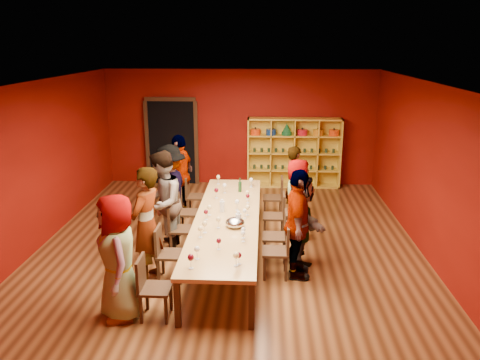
# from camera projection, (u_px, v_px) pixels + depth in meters

# --- Properties ---
(room_shell) EXTENTS (7.10, 9.10, 3.04)m
(room_shell) POSITION_uv_depth(u_px,v_px,m) (227.00, 175.00, 7.90)
(room_shell) COLOR #4E2A14
(room_shell) RESTS_ON ground
(tasting_table) EXTENTS (1.10, 4.50, 0.75)m
(tasting_table) POSITION_uv_depth(u_px,v_px,m) (227.00, 219.00, 8.12)
(tasting_table) COLOR tan
(tasting_table) RESTS_ON ground
(doorway) EXTENTS (1.40, 0.17, 2.30)m
(doorway) POSITION_uv_depth(u_px,v_px,m) (172.00, 142.00, 12.34)
(doorway) COLOR black
(doorway) RESTS_ON ground
(shelving_unit) EXTENTS (2.40, 0.40, 1.80)m
(shelving_unit) POSITION_uv_depth(u_px,v_px,m) (294.00, 149.00, 12.11)
(shelving_unit) COLOR gold
(shelving_unit) RESTS_ON ground
(chair_person_left_0) EXTENTS (0.42, 0.42, 0.89)m
(chair_person_left_0) POSITION_uv_depth(u_px,v_px,m) (149.00, 284.00, 6.36)
(chair_person_left_0) COLOR black
(chair_person_left_0) RESTS_ON ground
(person_left_0) EXTENTS (0.78, 0.98, 1.77)m
(person_left_0) POSITION_uv_depth(u_px,v_px,m) (118.00, 257.00, 6.27)
(person_left_0) COLOR #46464A
(person_left_0) RESTS_ON ground
(chair_person_left_1) EXTENTS (0.42, 0.42, 0.89)m
(chair_person_left_1) POSITION_uv_depth(u_px,v_px,m) (166.00, 250.00, 7.39)
(chair_person_left_1) COLOR black
(chair_person_left_1) RESTS_ON ground
(person_left_1) EXTENTS (0.66, 0.79, 1.86)m
(person_left_1) POSITION_uv_depth(u_px,v_px,m) (146.00, 225.00, 7.29)
(person_left_1) COLOR beige
(person_left_1) RESTS_ON ground
(chair_person_left_2) EXTENTS (0.42, 0.42, 0.89)m
(chair_person_left_2) POSITION_uv_depth(u_px,v_px,m) (177.00, 226.00, 8.38)
(chair_person_left_2) COLOR black
(chair_person_left_2) RESTS_ON ground
(person_left_2) EXTENTS (0.50, 0.91, 1.86)m
(person_left_2) POSITION_uv_depth(u_px,v_px,m) (162.00, 203.00, 8.27)
(person_left_2) COLOR #567AB1
(person_left_2) RESTS_ON ground
(chair_person_left_3) EXTENTS (0.42, 0.42, 0.89)m
(chair_person_left_3) POSITION_uv_depth(u_px,v_px,m) (185.00, 209.00, 9.20)
(chair_person_left_3) COLOR black
(chair_person_left_3) RESTS_ON ground
(person_left_3) EXTENTS (0.61, 1.20, 1.79)m
(person_left_3) POSITION_uv_depth(u_px,v_px,m) (170.00, 190.00, 9.10)
(person_left_3) COLOR silver
(person_left_3) RESTS_ON ground
(chair_person_left_4) EXTENTS (0.42, 0.42, 0.89)m
(chair_person_left_4) POSITION_uv_depth(u_px,v_px,m) (193.00, 194.00, 10.14)
(chair_person_left_4) COLOR black
(chair_person_left_4) RESTS_ON ground
(person_left_4) EXTENTS (0.73, 1.14, 1.80)m
(person_left_4) POSITION_uv_depth(u_px,v_px,m) (180.00, 176.00, 10.04)
(person_left_4) COLOR #5370AB
(person_left_4) RESTS_ON ground
(chair_person_right_1) EXTENTS (0.42, 0.42, 0.89)m
(chair_person_right_1) POSITION_uv_depth(u_px,v_px,m) (280.00, 248.00, 7.48)
(chair_person_right_1) COLOR black
(chair_person_right_1) RESTS_ON ground
(person_right_1) EXTENTS (0.50, 1.06, 1.80)m
(person_right_1) POSITION_uv_depth(u_px,v_px,m) (298.00, 225.00, 7.36)
(person_right_1) COLOR silver
(person_right_1) RESTS_ON ground
(chair_person_right_2) EXTENTS (0.42, 0.42, 0.89)m
(chair_person_right_2) POSITION_uv_depth(u_px,v_px,m) (279.00, 233.00, 8.05)
(chair_person_right_2) COLOR black
(chair_person_right_2) RESTS_ON ground
(person_right_2) EXTENTS (0.67, 1.48, 1.54)m
(person_right_2) POSITION_uv_depth(u_px,v_px,m) (301.00, 219.00, 7.96)
(person_right_2) COLOR #C0808F
(person_right_2) RESTS_ON ground
(chair_person_right_3) EXTENTS (0.42, 0.42, 0.89)m
(chair_person_right_3) POSITION_uv_depth(u_px,v_px,m) (278.00, 213.00, 8.99)
(chair_person_right_3) COLOR black
(chair_person_right_3) RESTS_ON ground
(person_right_3) EXTENTS (0.49, 0.80, 1.57)m
(person_right_3) POSITION_uv_depth(u_px,v_px,m) (297.00, 199.00, 8.89)
(person_right_3) COLOR #49484D
(person_right_3) RESTS_ON ground
(chair_person_right_4) EXTENTS (0.42, 0.42, 0.89)m
(chair_person_right_4) POSITION_uv_depth(u_px,v_px,m) (277.00, 195.00, 10.05)
(chair_person_right_4) COLOR black
(chair_person_right_4) RESTS_ON ground
(person_right_4) EXTENTS (0.62, 0.70, 1.58)m
(person_right_4) POSITION_uv_depth(u_px,v_px,m) (294.00, 182.00, 9.95)
(person_right_4) COLOR #151B3B
(person_right_4) RESTS_ON ground
(wine_glass_0) EXTENTS (0.07, 0.07, 0.18)m
(wine_glass_0) POSITION_uv_depth(u_px,v_px,m) (243.00, 230.00, 7.18)
(wine_glass_0) COLOR white
(wine_glass_0) RESTS_ON tasting_table
(wine_glass_1) EXTENTS (0.08, 0.08, 0.19)m
(wine_glass_1) POSITION_uv_depth(u_px,v_px,m) (248.00, 208.00, 8.14)
(wine_glass_1) COLOR white
(wine_glass_1) RESTS_ON tasting_table
(wine_glass_2) EXTENTS (0.08, 0.08, 0.19)m
(wine_glass_2) POSITION_uv_depth(u_px,v_px,m) (209.00, 208.00, 8.14)
(wine_glass_2) COLOR white
(wine_glass_2) RESTS_ON tasting_table
(wine_glass_3) EXTENTS (0.07, 0.07, 0.19)m
(wine_glass_3) POSITION_uv_depth(u_px,v_px,m) (247.00, 193.00, 8.95)
(wine_glass_3) COLOR white
(wine_glass_3) RESTS_ON tasting_table
(wine_glass_4) EXTENTS (0.08, 0.08, 0.20)m
(wine_glass_4) POSITION_uv_depth(u_px,v_px,m) (251.00, 180.00, 9.70)
(wine_glass_4) COLOR white
(wine_glass_4) RESTS_ON tasting_table
(wine_glass_5) EXTENTS (0.07, 0.07, 0.18)m
(wine_glass_5) POSITION_uv_depth(u_px,v_px,m) (239.00, 256.00, 6.34)
(wine_glass_5) COLOR white
(wine_glass_5) RESTS_ON tasting_table
(wine_glass_6) EXTENTS (0.08, 0.08, 0.20)m
(wine_glass_6) POSITION_uv_depth(u_px,v_px,m) (225.00, 186.00, 9.33)
(wine_glass_6) COLOR white
(wine_glass_6) RESTS_ON tasting_table
(wine_glass_7) EXTENTS (0.07, 0.07, 0.18)m
(wine_glass_7) POSITION_uv_depth(u_px,v_px,m) (252.00, 180.00, 9.79)
(wine_glass_7) COLOR white
(wine_glass_7) RESTS_ON tasting_table
(wine_glass_8) EXTENTS (0.07, 0.07, 0.18)m
(wine_glass_8) POSITION_uv_depth(u_px,v_px,m) (206.00, 212.00, 7.93)
(wine_glass_8) COLOR white
(wine_glass_8) RESTS_ON tasting_table
(wine_glass_9) EXTENTS (0.08, 0.08, 0.21)m
(wine_glass_9) POSITION_uv_depth(u_px,v_px,m) (237.00, 203.00, 8.36)
(wine_glass_9) COLOR white
(wine_glass_9) RESTS_ON tasting_table
(wine_glass_10) EXTENTS (0.08, 0.08, 0.20)m
(wine_glass_10) POSITION_uv_depth(u_px,v_px,m) (197.00, 250.00, 6.48)
(wine_glass_10) COLOR white
(wine_glass_10) RESTS_ON tasting_table
(wine_glass_11) EXTENTS (0.07, 0.07, 0.18)m
(wine_glass_11) POSITION_uv_depth(u_px,v_px,m) (243.00, 234.00, 7.06)
(wine_glass_11) COLOR white
(wine_glass_11) RESTS_ON tasting_table
(wine_glass_12) EXTENTS (0.07, 0.07, 0.18)m
(wine_glass_12) POSITION_uv_depth(u_px,v_px,m) (245.00, 211.00, 7.99)
(wine_glass_12) COLOR white
(wine_glass_12) RESTS_ON tasting_table
(wine_glass_13) EXTENTS (0.07, 0.07, 0.18)m
(wine_glass_13) POSITION_uv_depth(u_px,v_px,m) (219.00, 241.00, 6.79)
(wine_glass_13) COLOR white
(wine_glass_13) RESTS_ON tasting_table
(wine_glass_14) EXTENTS (0.08, 0.08, 0.21)m
(wine_glass_14) POSITION_uv_depth(u_px,v_px,m) (216.00, 191.00, 9.03)
(wine_glass_14) COLOR white
(wine_glass_14) RESTS_ON tasting_table
(wine_glass_15) EXTENTS (0.09, 0.09, 0.21)m
(wine_glass_15) POSITION_uv_depth(u_px,v_px,m) (191.00, 258.00, 6.21)
(wine_glass_15) COLOR white
(wine_glass_15) RESTS_ON tasting_table
(wine_glass_16) EXTENTS (0.08, 0.08, 0.20)m
(wine_glass_16) POSITION_uv_depth(u_px,v_px,m) (218.00, 177.00, 9.93)
(wine_glass_16) COLOR white
(wine_glass_16) RESTS_ON tasting_table
(wine_glass_17) EXTENTS (0.08, 0.08, 0.20)m
(wine_glass_17) POSITION_uv_depth(u_px,v_px,m) (205.00, 224.00, 7.39)
(wine_glass_17) COLOR white
(wine_glass_17) RESTS_ON tasting_table
(wine_glass_18) EXTENTS (0.08, 0.08, 0.20)m
(wine_glass_18) POSITION_uv_depth(u_px,v_px,m) (218.00, 220.00, 7.58)
(wine_glass_18) COLOR white
(wine_glass_18) RESTS_ON tasting_table
(wine_glass_19) EXTENTS (0.08, 0.08, 0.19)m
(wine_glass_19) POSITION_uv_depth(u_px,v_px,m) (200.00, 229.00, 7.21)
(wine_glass_19) COLOR white
(wine_glass_19) RESTS_ON tasting_table
(wine_glass_20) EXTENTS (0.07, 0.07, 0.18)m
(wine_glass_20) POSITION_uv_depth(u_px,v_px,m) (248.00, 196.00, 8.76)
(wine_glass_20) COLOR white
(wine_glass_20) RESTS_ON tasting_table
(wine_glass_21) EXTENTS (0.08, 0.08, 0.21)m
(wine_glass_21) POSITION_uv_depth(u_px,v_px,m) (236.00, 256.00, 6.29)
(wine_glass_21) COLOR white
(wine_glass_21) RESTS_ON tasting_table
(spittoon_bowl) EXTENTS (0.32, 0.32, 0.18)m
(spittoon_bowl) POSITION_uv_depth(u_px,v_px,m) (235.00, 223.00, 7.64)
(spittoon_bowl) COLOR #B9BBC0
(spittoon_bowl) RESTS_ON tasting_table
(carafe_a) EXTENTS (0.10, 0.10, 0.23)m
(carafe_a) POSITION_uv_depth(u_px,v_px,m) (222.00, 206.00, 8.32)
(carafe_a) COLOR white
(carafe_a) RESTS_ON tasting_table
(carafe_b) EXTENTS (0.12, 0.12, 0.25)m
(carafe_b) POSITION_uv_depth(u_px,v_px,m) (238.00, 219.00, 7.69)
(carafe_b) COLOR white
(carafe_b) RESTS_ON tasting_table
(wine_bottle) EXTENTS (0.09, 0.09, 0.28)m
(wine_bottle) POSITION_uv_depth(u_px,v_px,m) (240.00, 187.00, 9.43)
(wine_bottle) COLOR #14381A
(wine_bottle) RESTS_ON tasting_table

